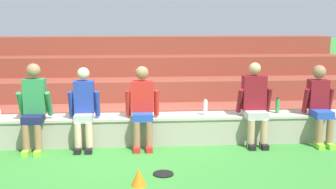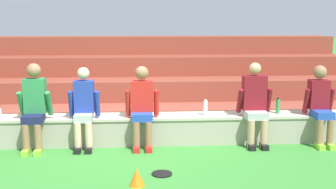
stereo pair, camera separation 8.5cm
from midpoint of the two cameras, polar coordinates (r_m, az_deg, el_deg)
ground_plane at (r=6.74m, az=-6.23°, el=-7.26°), size 80.00×80.00×0.00m
stone_seating_wall at (r=6.90m, az=-6.21°, el=-4.69°), size 8.61×0.51×0.47m
brick_bleachers at (r=9.31m, az=-5.78°, el=1.47°), size 9.61×3.12×1.63m
person_far_left at (r=6.75m, az=-18.28°, el=-1.42°), size 0.51×0.58×1.35m
person_left_of_center at (r=6.62m, az=-11.83°, el=-1.73°), size 0.49×0.50×1.29m
person_center at (r=6.57m, az=-3.90°, el=-1.45°), size 0.53×0.52×1.30m
person_right_of_center at (r=6.83m, az=11.51°, el=-1.04°), size 0.56×0.53×1.34m
person_far_right at (r=7.19m, az=19.82°, el=-1.09°), size 0.49×0.59×1.29m
water_bottle_mid_left at (r=6.84m, az=4.81°, el=-1.82°), size 0.07×0.07×0.26m
water_bottle_near_right at (r=7.20m, az=14.47°, el=-1.50°), size 0.07×0.07×0.27m
frisbee at (r=5.58m, az=-1.09°, el=-10.84°), size 0.27×0.27×0.02m
sports_cone at (r=5.21m, az=-4.52°, el=-11.26°), size 0.19×0.19×0.22m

